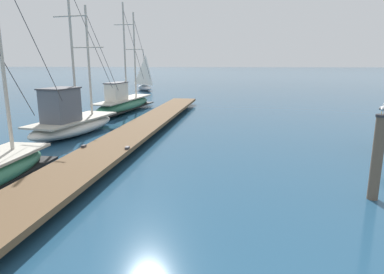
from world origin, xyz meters
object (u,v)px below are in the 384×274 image
object	(u,v)px
distant_sailboat	(145,72)
mooring_piling	(377,156)
fishing_boat_2	(71,120)
fishing_boat_0	(124,103)
perched_seagull	(383,108)

from	to	relation	value
distant_sailboat	mooring_piling	bearing A→B (deg)	-66.80
fishing_boat_2	distant_sailboat	size ratio (longest dim) A/B	1.56
distant_sailboat	fishing_boat_0	bearing A→B (deg)	-81.14
fishing_boat_2	perched_seagull	bearing A→B (deg)	-30.78
perched_seagull	distant_sailboat	bearing A→B (deg)	113.19
perched_seagull	fishing_boat_2	bearing A→B (deg)	149.22
distant_sailboat	perched_seagull	bearing A→B (deg)	-66.81
fishing_boat_2	perched_seagull	xyz separation A→B (m)	(10.96, -6.53, 1.62)
mooring_piling	perched_seagull	distance (m)	1.19
distant_sailboat	fishing_boat_2	bearing A→B (deg)	-84.30
fishing_boat_0	perched_seagull	size ratio (longest dim) A/B	26.82
mooring_piling	perched_seagull	world-z (taller)	perched_seagull
fishing_boat_0	perched_seagull	distance (m)	17.77
mooring_piling	perched_seagull	size ratio (longest dim) A/B	6.45
fishing_boat_0	distant_sailboat	bearing A→B (deg)	98.86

